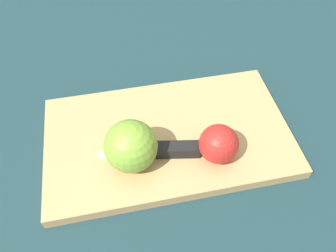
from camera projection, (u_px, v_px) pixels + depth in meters
ground_plane at (168, 140)px, 0.60m from camera, size 4.00×4.00×0.00m
cutting_board at (168, 137)px, 0.59m from camera, size 0.47×0.31×0.02m
apple_half_left at (219, 144)px, 0.53m from camera, size 0.07×0.07×0.07m
apple_half_right at (131, 146)px, 0.52m from camera, size 0.09×0.09×0.09m
knife at (174, 150)px, 0.55m from camera, size 0.17×0.03×0.02m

